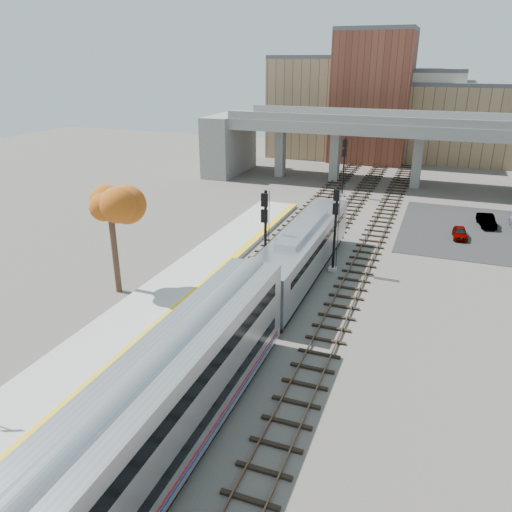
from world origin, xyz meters
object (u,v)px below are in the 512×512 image
Objects in this scene: coach at (139,439)px; car_a at (460,233)px; car_b at (487,221)px; locomotive at (303,250)px; signal_mast_mid at (335,231)px; signal_mast_near at (265,240)px; tree at (110,208)px; signal_mast_far at (344,168)px.

coach is 7.96× the size of car_a.
coach reaches higher than car_b.
locomotive is 5.11× the size of car_b.
car_b is at bearing 54.23° from signal_mast_mid.
coach is 19.97m from signal_mast_near.
coach is at bearing -118.97° from car_b.
tree is (-11.97, -7.25, 4.11)m from locomotive.
signal_mast_near is 11.15m from tree.
signal_mast_mid is at bearing -80.14° from signal_mast_far.
coach reaches higher than car_a.
locomotive is at bearing 31.21° from tree.
car_b is (16.28, -6.69, -2.97)m from signal_mast_far.
signal_mast_mid is at bearing 33.72° from tree.
locomotive is 3.11m from signal_mast_mid.
signal_mast_near is at bearing -130.27° from signal_mast_mid.
signal_mast_mid is at bearing 46.00° from locomotive.
coach is at bearing -83.96° from signal_mast_near.
locomotive is 3.79m from signal_mast_near.
coach is 43.99m from car_b.
car_a is 0.84× the size of car_b.
tree is at bearing -148.79° from locomotive.
car_a is at bearing 50.53° from locomotive.
car_a is 5.46m from car_b.
signal_mast_mid is 2.22× the size of car_a.
signal_mast_mid is (4.10, 4.84, -0.33)m from signal_mast_near.
signal_mast_mid is (2.00, 24.68, 0.66)m from coach.
signal_mast_far is at bearing 90.00° from signal_mast_near.
coach is 3.46× the size of signal_mast_far.
locomotive is 6.06× the size of car_a.
tree is at bearing -145.05° from car_b.
coach is 38.62m from car_a.
tree reaches higher than car_a.
locomotive is at bearing -85.32° from signal_mast_far.
car_a is (23.62, 21.40, -5.81)m from tree.
coach is 19.80m from tree.
locomotive is 2.21× the size of tree.
signal_mast_near reaches higher than car_b.
signal_mast_far is (-4.10, 23.60, 0.17)m from signal_mast_mid.
locomotive is at bearing 90.00° from coach.
locomotive is 25.79m from signal_mast_far.
signal_mast_far reaches higher than signal_mast_mid.
car_b is (16.28, 21.75, -3.13)m from signal_mast_near.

